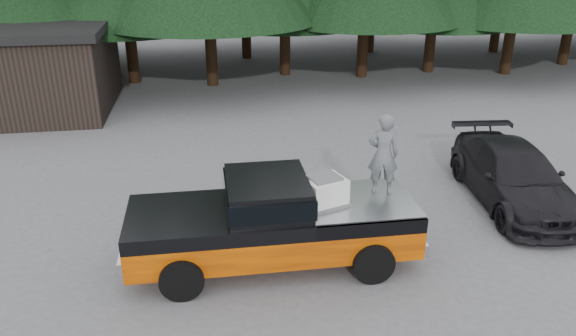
{
  "coord_description": "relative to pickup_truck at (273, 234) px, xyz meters",
  "views": [
    {
      "loc": [
        -1.41,
        -10.33,
        6.45
      ],
      "look_at": [
        0.18,
        0.0,
        1.98
      ],
      "focal_mm": 35.0,
      "sensor_mm": 36.0,
      "label": 1
    }
  ],
  "objects": [
    {
      "name": "ground",
      "position": [
        0.19,
        0.33,
        -0.67
      ],
      "size": [
        120.0,
        120.0,
        0.0
      ],
      "primitive_type": "plane",
      "color": "#515153",
      "rests_on": "ground"
    },
    {
      "name": "pickup_truck",
      "position": [
        0.0,
        0.0,
        0.0
      ],
      "size": [
        6.0,
        2.04,
        1.33
      ],
      "primitive_type": null,
      "color": "#E15900",
      "rests_on": "ground"
    },
    {
      "name": "truck_cab",
      "position": [
        -0.1,
        -0.0,
        0.96
      ],
      "size": [
        1.66,
        1.9,
        0.59
      ],
      "primitive_type": "cube",
      "color": "black",
      "rests_on": "pickup_truck"
    },
    {
      "name": "air_compressor",
      "position": [
        1.04,
        -0.1,
        0.94
      ],
      "size": [
        0.96,
        0.88,
        0.54
      ],
      "primitive_type": "cube",
      "rotation": [
        0.0,
        0.0,
        0.34
      ],
      "color": "silver",
      "rests_on": "pickup_truck"
    },
    {
      "name": "man_on_bed",
      "position": [
        2.33,
        0.24,
        1.53
      ],
      "size": [
        0.71,
        0.55,
        1.74
      ],
      "primitive_type": "imported",
      "rotation": [
        0.0,
        0.0,
        2.91
      ],
      "color": "#54575B",
      "rests_on": "pickup_truck"
    },
    {
      "name": "parked_car",
      "position": [
        6.37,
        1.89,
        0.05
      ],
      "size": [
        2.44,
        5.1,
        1.43
      ],
      "primitive_type": "imported",
      "rotation": [
        0.0,
        0.0,
        -0.09
      ],
      "color": "black",
      "rests_on": "ground"
    }
  ]
}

